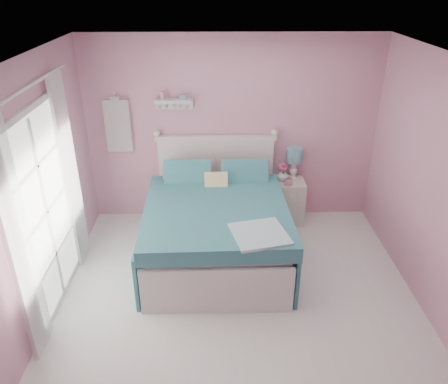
{
  "coord_description": "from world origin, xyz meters",
  "views": [
    {
      "loc": [
        -0.22,
        -3.51,
        3.28
      ],
      "look_at": [
        -0.13,
        1.2,
        0.89
      ],
      "focal_mm": 35.0,
      "sensor_mm": 36.0,
      "label": 1
    }
  ],
  "objects_px": {
    "bed": "(217,227)",
    "table_lamp": "(294,157)",
    "vase": "(283,175)",
    "nightstand": "(288,201)",
    "teacup": "(288,182)"
  },
  "relations": [
    {
      "from": "teacup",
      "to": "nightstand",
      "type": "bearing_deg",
      "value": 75.11
    },
    {
      "from": "vase",
      "to": "teacup",
      "type": "bearing_deg",
      "value": -66.3
    },
    {
      "from": "vase",
      "to": "teacup",
      "type": "xyz_separation_m",
      "value": [
        0.06,
        -0.14,
        -0.04
      ]
    },
    {
      "from": "bed",
      "to": "vase",
      "type": "height_order",
      "value": "bed"
    },
    {
      "from": "bed",
      "to": "table_lamp",
      "type": "distance_m",
      "value": 1.55
    },
    {
      "from": "vase",
      "to": "nightstand",
      "type": "bearing_deg",
      "value": -15.12
    },
    {
      "from": "table_lamp",
      "to": "vase",
      "type": "relative_size",
      "value": 2.73
    },
    {
      "from": "bed",
      "to": "nightstand",
      "type": "bearing_deg",
      "value": 37.85
    },
    {
      "from": "bed",
      "to": "table_lamp",
      "type": "xyz_separation_m",
      "value": [
        1.1,
        0.96,
        0.54
      ]
    },
    {
      "from": "teacup",
      "to": "vase",
      "type": "bearing_deg",
      "value": 113.7
    },
    {
      "from": "table_lamp",
      "to": "vase",
      "type": "xyz_separation_m",
      "value": [
        -0.16,
        -0.09,
        -0.23
      ]
    },
    {
      "from": "nightstand",
      "to": "bed",
      "type": "bearing_deg",
      "value": -140.6
    },
    {
      "from": "bed",
      "to": "vase",
      "type": "xyz_separation_m",
      "value": [
        0.93,
        0.87,
        0.3
      ]
    },
    {
      "from": "table_lamp",
      "to": "bed",
      "type": "bearing_deg",
      "value": -138.91
    },
    {
      "from": "table_lamp",
      "to": "teacup",
      "type": "bearing_deg",
      "value": -113.95
    }
  ]
}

